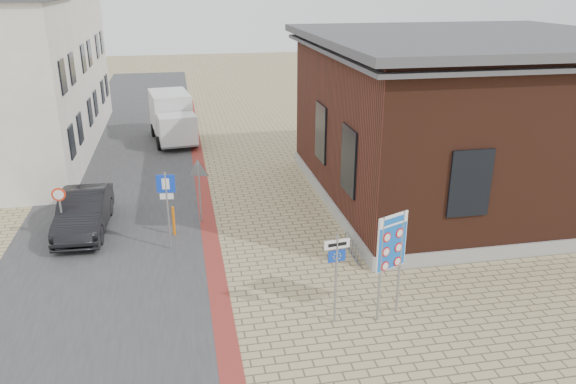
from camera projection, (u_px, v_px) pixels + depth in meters
name	position (u px, v px, depth m)	size (l,w,h in m)	color
ground	(288.00, 297.00, 16.56)	(120.00, 120.00, 0.00)	tan
road_strip	(130.00, 159.00, 29.34)	(7.00, 60.00, 0.02)	#38383A
curb_strip	(202.00, 187.00, 25.38)	(0.60, 40.00, 0.02)	maroon
brick_building	(467.00, 115.00, 23.38)	(13.00, 13.00, 6.80)	gray
townhouse_mid	(18.00, 66.00, 29.50)	(7.40, 6.40, 9.10)	silver
townhouse_far	(43.00, 59.00, 35.15)	(7.40, 6.40, 8.30)	silver
bike_rack	(353.00, 248.00, 18.97)	(0.08, 1.80, 0.60)	slate
sedan	(84.00, 212.00, 20.68)	(1.59, 4.57, 1.51)	black
box_truck	(172.00, 117.00, 32.23)	(2.73, 5.41, 2.71)	slate
border_sign	(392.00, 244.00, 14.86)	(0.97, 0.47, 3.06)	gray
essen_sign	(336.00, 264.00, 14.74)	(0.71, 0.13, 2.63)	gray
parking_sign	(167.00, 197.00, 18.82)	(0.62, 0.13, 2.81)	gray
yield_sign	(199.00, 175.00, 20.99)	(0.87, 0.33, 2.52)	gray
speed_sign	(61.00, 207.00, 19.59)	(0.48, 0.07, 2.05)	gray
bollard	(174.00, 221.00, 20.37)	(0.10, 0.10, 1.12)	orange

